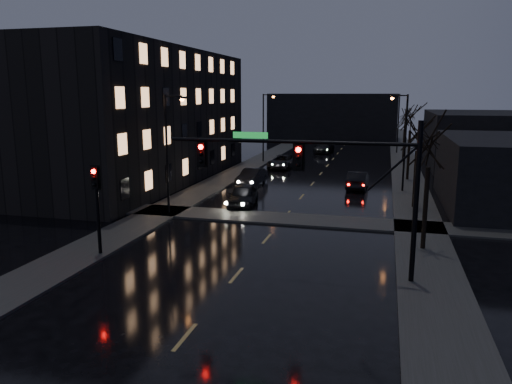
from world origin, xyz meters
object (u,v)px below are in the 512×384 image
Objects in this scene: oncoming_car_b at (252,177)px; lead_car at (358,180)px; oncoming_car_c at (282,162)px; oncoming_car_d at (324,147)px; oncoming_car_a at (243,195)px.

oncoming_car_b is 9.28m from lead_car.
lead_car reaches higher than oncoming_car_c.
lead_car is (8.67, -9.98, 0.03)m from oncoming_car_c.
oncoming_car_d is (2.67, 15.78, 0.05)m from oncoming_car_c.
oncoming_car_d reaches higher than oncoming_car_b.
oncoming_car_b is at bearing -88.82° from oncoming_car_c.
lead_car reaches higher than oncoming_car_b.
oncoming_car_b is 0.98× the size of lead_car.
oncoming_car_d is at bearing 88.69° from oncoming_car_b.
oncoming_car_a reaches higher than oncoming_car_c.
oncoming_car_b is 0.84× the size of oncoming_car_d.
oncoming_car_d reaches higher than oncoming_car_c.
oncoming_car_c is at bearing 85.39° from oncoming_car_a.
oncoming_car_d is at bearing 84.69° from oncoming_car_c.
lead_car is at bearing 10.01° from oncoming_car_b.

